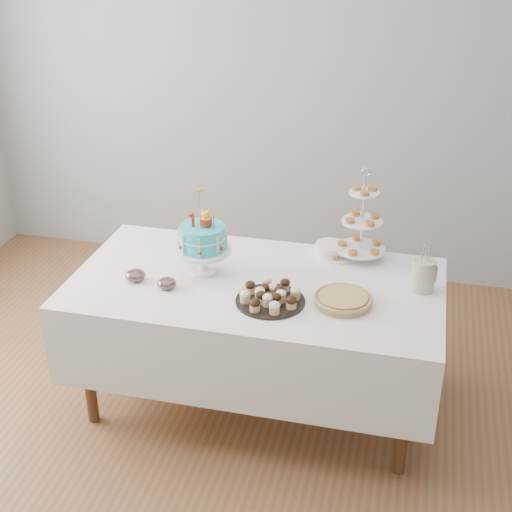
% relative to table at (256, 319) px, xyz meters
% --- Properties ---
extents(floor, '(5.00, 5.00, 0.00)m').
position_rel_table_xyz_m(floor, '(0.00, -0.30, -0.54)').
color(floor, brown).
rests_on(floor, ground).
extents(walls, '(5.04, 4.04, 2.70)m').
position_rel_table_xyz_m(walls, '(0.00, -0.30, 0.81)').
color(walls, gray).
rests_on(walls, floor).
extents(table, '(1.92, 1.02, 0.77)m').
position_rel_table_xyz_m(table, '(0.00, 0.00, 0.00)').
color(table, white).
rests_on(table, floor).
extents(birthday_cake, '(0.30, 0.30, 0.46)m').
position_rel_table_xyz_m(birthday_cake, '(-0.29, 0.03, 0.35)').
color(birthday_cake, white).
rests_on(birthday_cake, table).
extents(cupcake_tray, '(0.35, 0.35, 0.08)m').
position_rel_table_xyz_m(cupcake_tray, '(0.12, -0.19, 0.27)').
color(cupcake_tray, black).
rests_on(cupcake_tray, table).
extents(pie, '(0.29, 0.29, 0.05)m').
position_rel_table_xyz_m(pie, '(0.47, -0.12, 0.25)').
color(pie, '#A48659').
rests_on(pie, table).
extents(tiered_stand, '(0.27, 0.27, 0.53)m').
position_rel_table_xyz_m(tiered_stand, '(0.49, 0.40, 0.45)').
color(tiered_stand, silver).
rests_on(tiered_stand, table).
extents(plate_stack, '(0.17, 0.17, 0.07)m').
position_rel_table_xyz_m(plate_stack, '(0.33, 0.40, 0.26)').
color(plate_stack, white).
rests_on(plate_stack, table).
extents(pastry_plate, '(0.23, 0.23, 0.04)m').
position_rel_table_xyz_m(pastry_plate, '(0.37, 0.40, 0.24)').
color(pastry_plate, white).
rests_on(pastry_plate, table).
extents(jam_bowl_a, '(0.11, 0.11, 0.06)m').
position_rel_table_xyz_m(jam_bowl_a, '(-0.61, -0.14, 0.26)').
color(jam_bowl_a, silver).
rests_on(jam_bowl_a, table).
extents(jam_bowl_b, '(0.10, 0.10, 0.06)m').
position_rel_table_xyz_m(jam_bowl_b, '(-0.42, -0.17, 0.25)').
color(jam_bowl_b, silver).
rests_on(jam_bowl_b, table).
extents(utensil_pitcher, '(0.12, 0.11, 0.26)m').
position_rel_table_xyz_m(utensil_pitcher, '(0.84, 0.11, 0.32)').
color(utensil_pitcher, beige).
rests_on(utensil_pitcher, table).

